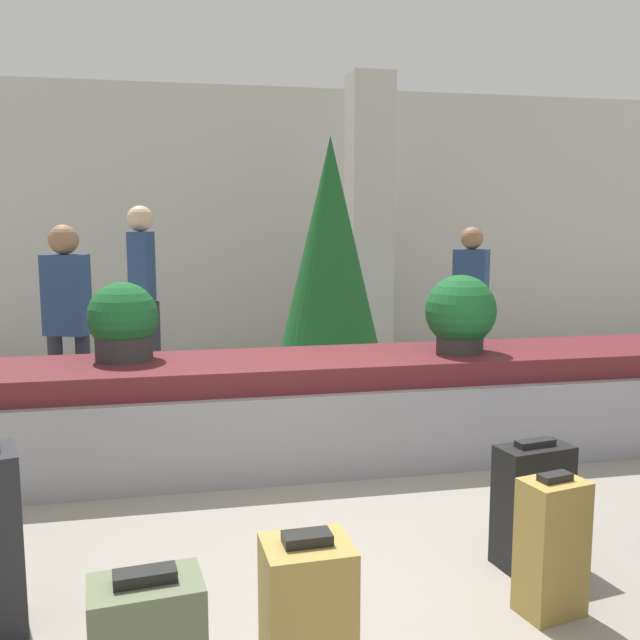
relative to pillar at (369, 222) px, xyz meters
name	(u,v)px	position (x,y,z in m)	size (l,w,h in m)	color
ground_plane	(400,585)	(-1.19, -4.86, -1.60)	(18.00, 18.00, 0.00)	gray
back_wall	(252,222)	(-1.19, 1.01, 0.00)	(18.00, 0.06, 3.20)	beige
carousel	(320,409)	(-1.19, -3.08, -1.26)	(6.97, 0.99, 0.71)	gray
pillar	(369,222)	(0.00, 0.00, 0.00)	(0.46, 0.46, 3.20)	beige
suitcase_5	(533,505)	(-0.52, -4.79, -1.31)	(0.38, 0.24, 0.61)	black
suitcase_7	(552,547)	(-0.65, -5.21, -1.31)	(0.29, 0.23, 0.61)	#A3843D
potted_plant_1	(123,323)	(-2.49, -2.92, -0.64)	(0.46, 0.46, 0.52)	#2D2D2D
potted_plant_2	(460,314)	(-0.20, -3.12, -0.62)	(0.50, 0.50, 0.54)	#2D2D2D
traveler_0	(470,293)	(0.70, -1.22, -0.68)	(0.36, 0.35, 1.56)	#282833
traveler_1	(67,312)	(-2.95, -2.14, -0.66)	(0.36, 0.29, 1.59)	#282833
traveler_2	(142,279)	(-2.45, -0.73, -0.54)	(0.31, 0.35, 1.76)	#282833
decorated_tree	(330,263)	(-0.81, -1.68, -0.34)	(1.02, 1.02, 2.34)	#4C331E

